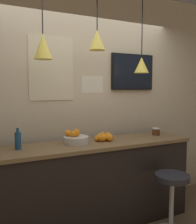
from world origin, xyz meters
name	(u,v)px	position (x,y,z in m)	size (l,w,h in m)	color
back_wall	(84,101)	(0.00, 1.12, 1.45)	(8.00, 0.06, 2.90)	beige
service_counter	(98,183)	(0.00, 0.71, 0.49)	(2.27, 0.59, 0.99)	black
bar_stool	(172,192)	(0.63, 0.17, 0.48)	(0.37, 0.37, 0.67)	#B7B7BC
fruit_bowl	(76,138)	(-0.26, 0.76, 1.04)	(0.28, 0.28, 0.17)	beige
orange_pile	(106,137)	(0.13, 0.77, 1.02)	(0.26, 0.25, 0.08)	orange
juice_bottle	(18,140)	(-0.88, 0.76, 1.08)	(0.06, 0.06, 0.22)	navy
spread_jar	(156,132)	(0.89, 0.76, 1.03)	(0.10, 0.10, 0.09)	#562D19
pendant_lamp_left	(43,46)	(-0.61, 0.73, 2.03)	(0.19, 0.19, 0.90)	black
pendant_lamp_middle	(97,40)	(0.00, 0.73, 2.15)	(0.18, 0.18, 0.77)	black
pendant_lamp_right	(142,65)	(0.61, 0.73, 1.90)	(0.18, 0.18, 1.01)	black
mounted_tv	(133,72)	(0.71, 1.06, 1.83)	(0.66, 0.04, 0.49)	black
hanging_menu_board	(92,84)	(-0.17, 0.50, 1.65)	(0.24, 0.01, 0.17)	white
wall_poster	(52,69)	(-0.43, 1.08, 1.84)	(0.54, 0.01, 0.75)	beige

